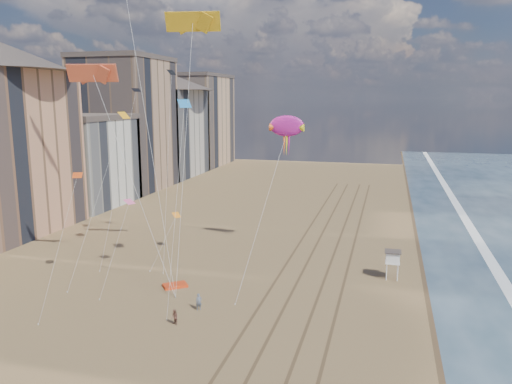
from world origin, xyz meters
TOP-DOWN VIEW (x-y plane):
  - wet_sand at (19.00, 40.00)m, footprint 260.00×260.00m
  - foam at (23.20, 40.00)m, footprint 260.00×260.00m
  - tracks at (2.55, 30.00)m, footprint 7.68×120.00m
  - buildings at (-45.73, 65.59)m, footprint 34.72×131.35m
  - lifeguard_stand at (11.25, 27.82)m, footprint 1.79×1.79m
  - grounded_kite at (-11.25, 19.30)m, footprint 2.92×2.77m
  - show_kite at (-2.30, 34.43)m, footprint 4.46×9.56m
  - kite_flyer_a at (-6.57, 14.35)m, footprint 0.71×0.65m
  - kite_flyer_b at (-7.48, 10.80)m, footprint 0.89×0.84m
  - small_kites at (-16.87, 24.83)m, footprint 11.97×15.91m

SIDE VIEW (x-z plane):
  - wet_sand at x=19.00m, z-range 0.00..0.00m
  - foam at x=23.20m, z-range 0.00..0.00m
  - tracks at x=2.55m, z-range 0.00..0.01m
  - grounded_kite at x=-11.25m, z-range 0.00..0.28m
  - kite_flyer_b at x=-7.48m, z-range 0.00..1.45m
  - kite_flyer_a at x=-6.57m, z-range 0.00..1.63m
  - lifeguard_stand at x=11.25m, z-range 0.87..4.10m
  - buildings at x=-45.73m, z-range -0.95..28.05m
  - small_kites at x=-16.87m, z-range 6.27..25.06m
  - show_kite at x=-2.30m, z-range 4.52..28.40m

